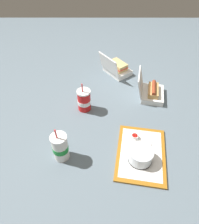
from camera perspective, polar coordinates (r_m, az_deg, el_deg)
ground_plane at (r=1.41m, az=1.81°, el=-0.86°), size 3.20×3.20×0.00m
food_tray at (r=1.23m, az=10.76°, el=-10.66°), size 0.41×0.32×0.01m
cake_container at (r=1.17m, az=10.70°, el=-11.15°), size 0.13×0.13×0.07m
ketchup_cup at (r=1.27m, az=9.17°, el=-6.36°), size 0.04×0.04×0.02m
napkin_stack at (r=1.24m, az=8.54°, el=-8.65°), size 0.10×0.10×0.00m
plastic_fork at (r=1.25m, az=12.96°, el=-9.12°), size 0.11×0.05×0.00m
clamshell_hotdog_right at (r=1.56m, az=13.35°, el=5.16°), size 0.23×0.22×0.18m
clamshell_sandwich_left at (r=1.75m, az=4.51°, el=11.32°), size 0.27×0.27×0.18m
soda_cup_left at (r=1.40m, az=-4.05°, el=3.08°), size 0.09×0.09×0.21m
soda_cup_back at (r=1.16m, az=-10.21°, el=-9.03°), size 0.09×0.09×0.23m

